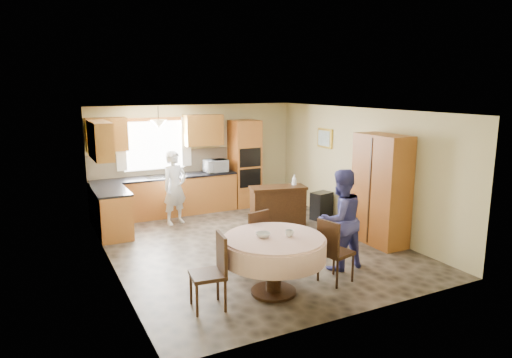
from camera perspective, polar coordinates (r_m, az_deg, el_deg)
The scene contains 36 objects.
floor at distance 8.64m, azimuth -0.60°, elevation -8.24°, with size 5.00×6.00×0.01m, color brown.
ceiling at distance 8.14m, azimuth -0.64°, elevation 8.56°, with size 5.00×6.00×0.01m, color white.
wall_back at distance 11.03m, azimuth -7.53°, elevation 2.70°, with size 5.00×0.02×2.50m, color tan.
wall_front at distance 5.84m, azimuth 12.56°, elevation -5.37°, with size 5.00×0.02×2.50m, color tan.
wall_left at distance 7.56m, azimuth -17.88°, elevation -1.80°, with size 0.02×6.00×2.50m, color tan.
wall_right at distance 9.65m, azimuth 12.83°, elevation 1.25°, with size 0.02×6.00×2.50m, color tan.
window at distance 10.68m, azimuth -12.62°, elevation 4.13°, with size 1.40×0.03×1.10m, color white.
curtain_left at distance 10.47m, azimuth -16.55°, elevation 4.07°, with size 0.22×0.02×1.15m, color white.
curtain_right at distance 10.83m, azimuth -8.71°, elevation 4.64°, with size 0.22×0.02×1.15m, color white.
base_cab_back at distance 10.66m, azimuth -11.19°, elevation -2.17°, with size 3.30×0.60×0.88m, color #C77A35.
counter_back at distance 10.56m, azimuth -11.29°, elevation 0.26°, with size 3.30×0.64×0.04m, color black.
base_cab_left at distance 9.53m, azimuth -17.55°, elevation -4.12°, with size 0.60×1.20×0.88m, color #C77A35.
counter_left at distance 9.42m, azimuth -17.72°, elevation -1.42°, with size 0.64×1.20×0.04m, color black.
backsplash at distance 10.78m, azimuth -11.76°, elevation 1.98°, with size 3.30×0.02×0.55m, color #C6B08B.
wall_cab_left at distance 10.30m, azimuth -18.18°, elevation 5.31°, with size 0.85×0.33×0.72m, color #A77629.
wall_cab_right at distance 10.84m, azimuth -6.58°, elevation 6.09°, with size 0.90×0.33×0.72m, color #A77629.
wall_cab_side at distance 9.24m, azimuth -18.92°, elevation 4.62°, with size 0.33×1.20×0.72m, color #A77629.
oven_tower at distance 11.21m, azimuth -1.42°, elevation 1.95°, with size 0.66×0.62×2.12m, color #C77A35.
oven_upper at distance 10.90m, azimuth -0.71°, elevation 2.69°, with size 0.56×0.01×0.45m, color black.
oven_lower at distance 10.98m, azimuth -0.70°, elevation 0.12°, with size 0.56×0.01×0.45m, color black.
pendant at distance 10.16m, azimuth -12.07°, elevation 6.75°, with size 0.36×0.36×0.18m, color beige.
sideboard at distance 9.58m, azimuth 2.75°, elevation -3.68°, with size 1.16×0.48×0.83m, color #3E2510.
space_heater at distance 10.28m, azimuth 8.18°, elevation -3.33°, with size 0.45×0.31×0.61m, color black.
cupboard at distance 8.79m, azimuth 15.36°, elevation -1.31°, with size 0.54×1.08×2.06m, color #C77A35.
dining_table at distance 6.52m, azimuth 2.24°, elevation -8.77°, with size 1.48×1.48×0.85m.
chair_left at distance 6.17m, azimuth -5.34°, elevation -10.99°, with size 0.49×0.49×1.02m.
chair_back at distance 7.34m, azimuth -0.26°, elevation -7.26°, with size 0.53×0.53×1.00m.
chair_right at distance 6.98m, azimuth 9.56°, elevation -8.53°, with size 0.52×0.52×0.99m.
framed_picture at distance 10.50m, azimuth 8.60°, elevation 5.07°, with size 0.06×0.53×0.44m.
microwave at distance 10.86m, azimuth -5.06°, elevation 1.64°, with size 0.53×0.36×0.29m, color silver.
person_sink at distance 9.90m, azimuth -10.12°, elevation -1.06°, with size 0.58×0.38×1.59m, color silver.
person_dining at distance 7.47m, azimuth 10.50°, elevation -5.00°, with size 0.80×0.62×1.64m, color #3D3E87.
bowl_sideboard at distance 9.38m, azimuth 1.77°, elevation -1.23°, with size 0.21×0.21×0.05m, color #B2B2B2.
bottle_sideboard at distance 9.64m, azimuth 4.80°, elevation -0.24°, with size 0.11×0.11×0.27m, color silver.
cup_table at distance 6.47m, azimuth 4.19°, elevation -6.77°, with size 0.12×0.12×0.09m, color #B2B2B2.
bowl_table at distance 6.43m, azimuth 0.89°, elevation -7.01°, with size 0.21×0.21×0.06m, color #B2B2B2.
Camera 1 is at (-3.59, -7.30, 2.92)m, focal length 32.00 mm.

